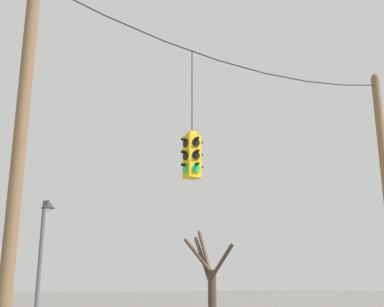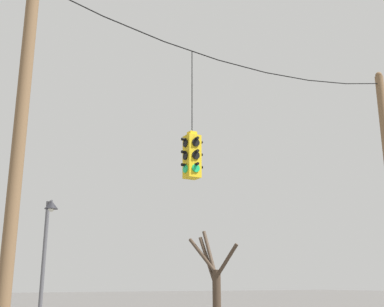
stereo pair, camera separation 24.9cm
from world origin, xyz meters
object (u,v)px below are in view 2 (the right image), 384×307
traffic_light_near_right_pole (192,156)px  bare_tree (214,285)px  utility_pole_left (17,159)px  street_lamp (46,244)px

traffic_light_near_right_pole → bare_tree: size_ratio=0.81×
bare_tree → utility_pole_left: bearing=-143.3°
utility_pole_left → street_lamp: bearing=70.0°
bare_tree → street_lamp: bearing=-170.8°
utility_pole_left → street_lamp: size_ratio=1.96×
street_lamp → traffic_light_near_right_pole: bearing=-69.1°
traffic_light_near_right_pole → street_lamp: size_ratio=0.74×
utility_pole_left → traffic_light_near_right_pole: bearing=-0.0°
bare_tree → traffic_light_near_right_pole: bearing=-125.9°
street_lamp → bare_tree: bearing=9.2°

